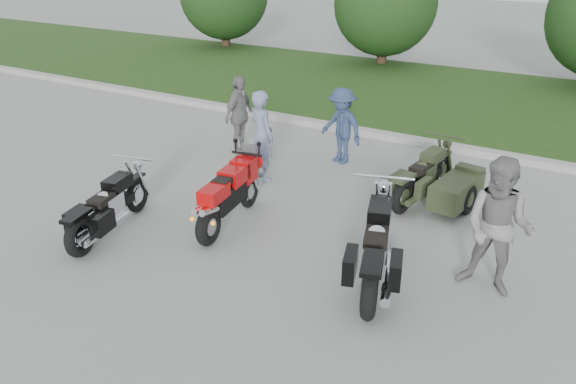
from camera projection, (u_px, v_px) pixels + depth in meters
The scene contains 12 objects.
ground at pixel (231, 248), 8.55m from camera, with size 80.00×80.00×0.00m, color #999994.
curb at pixel (380, 135), 13.22m from camera, with size 60.00×0.30×0.15m, color #A5A39C.
grass_strip at pixel (434, 96), 16.47m from camera, with size 60.00×8.00×0.14m, color #35571D.
tree_mid_left at pixel (385, 4), 19.61m from camera, with size 3.60×3.60×4.00m.
sportbike_red at pixel (228, 194), 9.01m from camera, with size 0.54×2.03×0.97m.
cruiser_left at pixel (107, 210), 8.79m from camera, with size 0.70×2.16×0.84m.
cruiser_right at pixel (376, 250), 7.54m from camera, with size 0.99×2.46×0.98m.
cruiser_sidecar at pixel (442, 185), 9.74m from camera, with size 1.23×2.18×0.84m.
person_stripe at pixel (262, 136), 10.64m from camera, with size 0.64×0.42×1.77m, color gray.
person_grey at pixel (498, 228), 7.17m from camera, with size 0.91×0.71×1.88m, color gray.
person_denim at pixel (342, 126), 11.52m from camera, with size 1.02×0.59×1.58m, color navy.
person_back at pixel (239, 115), 12.00m from camera, with size 0.99×0.41×1.70m, color gray.
Camera 1 is at (4.53, -5.95, 4.33)m, focal length 35.00 mm.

